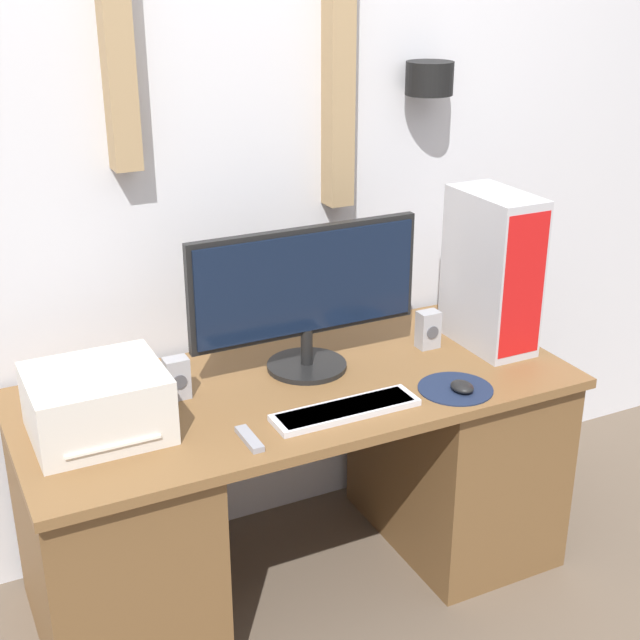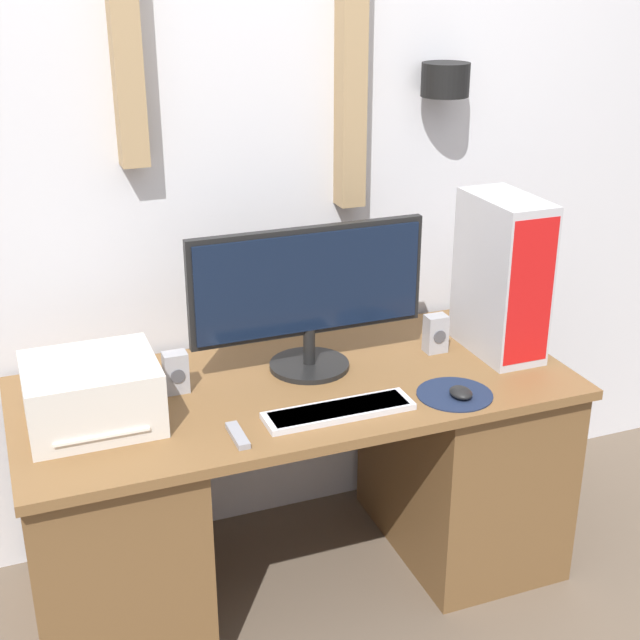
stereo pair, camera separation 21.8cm
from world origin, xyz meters
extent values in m
cube|color=silver|center=(0.00, 0.79, 1.35)|extent=(6.40, 0.05, 2.70)
cube|color=#9E7F56|center=(0.31, 0.72, 1.53)|extent=(0.08, 0.08, 0.79)
cylinder|color=black|center=(0.62, 0.68, 1.52)|extent=(0.15, 0.15, 0.10)
cube|color=brown|center=(0.00, 0.37, 0.69)|extent=(1.65, 0.73, 0.03)
cube|color=brown|center=(-0.58, 0.37, 0.34)|extent=(0.46, 0.67, 0.67)
cube|color=brown|center=(0.58, 0.37, 0.34)|extent=(0.46, 0.67, 0.67)
cylinder|color=black|center=(0.08, 0.46, 0.71)|extent=(0.25, 0.25, 0.02)
cylinder|color=black|center=(0.08, 0.46, 0.77)|extent=(0.04, 0.04, 0.11)
cube|color=black|center=(0.08, 0.47, 0.98)|extent=(0.73, 0.03, 0.33)
cube|color=black|center=(0.08, 0.45, 0.98)|extent=(0.70, 0.01, 0.30)
cube|color=silver|center=(0.05, 0.15, 0.71)|extent=(0.43, 0.11, 0.02)
cube|color=white|center=(0.05, 0.15, 0.72)|extent=(0.39, 0.10, 0.01)
cylinder|color=#19233D|center=(0.40, 0.13, 0.70)|extent=(0.22, 0.22, 0.00)
ellipsoid|color=black|center=(0.41, 0.11, 0.72)|extent=(0.06, 0.08, 0.03)
cube|color=#B2B2B7|center=(0.68, 0.37, 0.95)|extent=(0.17, 0.32, 0.51)
cube|color=red|center=(0.68, 0.21, 0.95)|extent=(0.15, 0.01, 0.45)
cube|color=beige|center=(-0.59, 0.34, 0.79)|extent=(0.35, 0.30, 0.18)
cube|color=white|center=(-0.59, 0.25, 0.74)|extent=(0.24, 0.14, 0.01)
cube|color=#99999E|center=(-0.34, 0.45, 0.76)|extent=(0.07, 0.05, 0.12)
cylinder|color=#47474C|center=(-0.34, 0.42, 0.76)|extent=(0.04, 0.00, 0.04)
cube|color=#99999E|center=(0.50, 0.43, 0.76)|extent=(0.07, 0.05, 0.12)
cylinder|color=#47474C|center=(0.50, 0.40, 0.76)|extent=(0.04, 0.00, 0.04)
cube|color=gray|center=(-0.25, 0.12, 0.71)|extent=(0.03, 0.13, 0.02)
camera|label=1|loc=(-0.99, -1.78, 1.89)|focal=50.00mm
camera|label=2|loc=(-0.79, -1.87, 1.89)|focal=50.00mm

